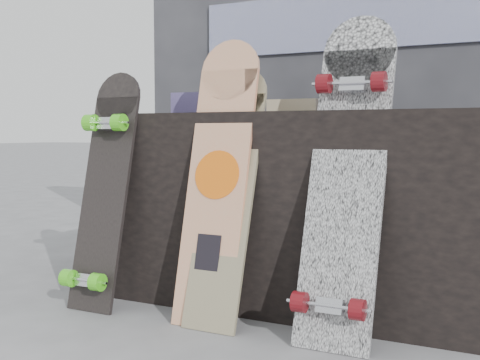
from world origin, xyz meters
The scene contains 10 objects.
ground centered at (0.00, 0.00, 0.00)m, with size 60.00×60.00×0.00m, color slate.
vendor_table centered at (0.00, 0.50, 0.40)m, with size 1.60×0.60×0.80m, color black.
booth centered at (0.00, 1.35, 1.10)m, with size 2.40×0.22×2.20m.
merch_box_purple centered at (-0.48, 0.52, 0.85)m, with size 0.18×0.12×0.10m, color navy.
merch_box_small centered at (0.30, 0.59, 0.86)m, with size 0.14×0.14×0.12m, color navy.
merch_box_flat centered at (0.00, 0.55, 0.83)m, with size 0.22×0.10×0.06m, color #D1B78C.
longboard_geisha centered at (-0.15, 0.16, 0.57)m, with size 0.25×0.29×1.09m.
longboard_celtic centered at (-0.11, 0.16, 0.52)m, with size 0.22×0.32×0.98m.
longboard_cascadia centered at (0.34, 0.18, 0.60)m, with size 0.27×0.41×1.15m.
skateboard_dark centered at (-0.67, 0.11, 0.50)m, with size 0.22×0.31×0.98m.
Camera 1 is at (0.95, -1.84, 0.72)m, focal length 45.00 mm.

